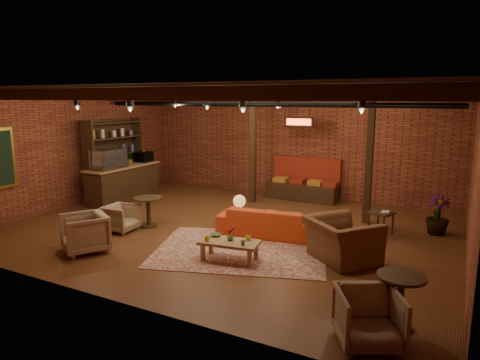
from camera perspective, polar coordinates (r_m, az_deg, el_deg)
The scene contains 28 objects.
floor at distance 10.14m, azimuth -1.76°, elevation -6.40°, with size 10.00×10.00×0.00m, color #39210E.
ceiling at distance 9.69m, azimuth -1.87°, elevation 11.99°, with size 10.00×8.00×0.02m, color black.
wall_back at distance 13.38m, azimuth 6.70°, elevation 4.75°, with size 10.00×0.02×3.20m, color maroon.
wall_front at distance 6.67m, azimuth -19.07°, elevation -1.94°, with size 10.00×0.02×3.20m, color maroon.
wall_left at distance 12.99m, azimuth -21.42°, elevation 3.89°, with size 0.02×8.00×3.20m, color maroon.
wall_right at distance 8.54m, azimuth 28.80°, elevation 0.01°, with size 0.02×8.00×3.20m, color maroon.
ceiling_beams at distance 9.68m, azimuth -1.87°, elevation 11.28°, with size 9.80×6.40×0.22m, color black, non-canonical shape.
ceiling_pipe at distance 11.10m, azimuth 2.29°, elevation 10.04°, with size 0.12×0.12×9.60m, color black.
post_left at distance 12.34m, azimuth 1.73°, elevation 4.31°, with size 0.16×0.16×3.20m, color black.
post_right at distance 10.70m, azimuth 16.87°, elevation 2.83°, with size 0.16×0.16×3.20m, color black.
service_counter at distance 13.14m, azimuth -15.32°, elevation 0.80°, with size 0.80×2.50×1.60m, color black, non-canonical shape.
plant_counter at distance 13.15m, azimuth -14.49°, elevation 2.70°, with size 0.35×0.39×0.30m, color #337F33.
shelving_hutch at distance 13.42m, azimuth -16.36°, elevation 2.68°, with size 0.52×2.00×2.40m, color black, non-canonical shape.
banquette at distance 12.92m, azimuth 8.35°, elevation -0.45°, with size 2.10×0.70×1.00m, color maroon, non-canonical shape.
service_sign at distance 12.27m, azimuth 7.88°, elevation 7.69°, with size 0.86×0.06×0.30m, color #FF3519.
ceiling_spotlights at distance 9.68m, azimuth -1.86°, elevation 9.98°, with size 6.40×4.40×0.28m, color black, non-canonical shape.
rug at distance 8.73m, azimuth 0.03°, elevation -9.24°, with size 3.34×2.55×0.01m, color maroon.
sofa at distance 9.54m, azimuth 3.78°, elevation -5.52°, with size 2.20×0.86×0.64m, color #BC3D1A.
coffee_table at distance 8.10m, azimuth -1.45°, elevation -8.38°, with size 1.18×0.71×0.63m.
side_table_lamp at distance 9.56m, azimuth -0.08°, elevation -3.25°, with size 0.53×0.53×0.89m.
round_table_left at distance 10.36m, azimuth -12.13°, elevation -3.52°, with size 0.68×0.68×0.71m.
armchair_a at distance 10.18m, azimuth -15.59°, elevation -4.74°, with size 0.66×0.62×0.68m, color tan.
armchair_b at distance 9.05m, azimuth -20.02°, elevation -6.43°, with size 0.82×0.77×0.84m, color tan.
armchair_right at distance 8.23m, azimuth 13.43°, elevation -6.89°, with size 1.24×0.80×1.08m, color brown.
side_table_book at distance 10.06m, azimuth 18.32°, elevation -4.27°, with size 0.60×0.60×0.54m.
round_table_right at distance 6.18m, azimuth 20.60°, elevation -13.89°, with size 0.63×0.63×0.74m.
armchair_far at distance 5.72m, azimuth 16.79°, elevation -16.91°, with size 0.75×0.70×0.77m, color tan.
plant_tall at distance 10.36m, azimuth 25.25°, elevation 0.36°, with size 1.46×1.46×2.61m, color #4C7F4C.
Camera 1 is at (4.79, -8.42, 3.01)m, focal length 32.00 mm.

